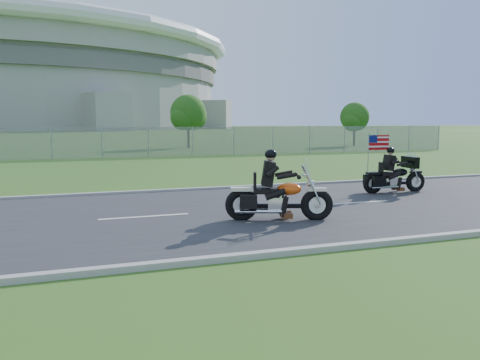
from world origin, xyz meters
name	(u,v)px	position (x,y,z in m)	size (l,w,h in m)	color
ground	(222,213)	(0.00, 0.00, 0.00)	(420.00, 420.00, 0.00)	#1C4515
road	(222,212)	(0.00, 0.00, 0.02)	(120.00, 8.00, 0.04)	#28282B
curb_north	(187,190)	(0.00, 4.05, 0.05)	(120.00, 0.18, 0.12)	#9E9B93
curb_south	(288,252)	(0.00, -4.05, 0.05)	(120.00, 0.18, 0.12)	#9E9B93
fence	(52,143)	(-5.00, 20.00, 1.00)	(60.00, 0.03, 2.00)	gray
stadium	(25,83)	(-20.00, 170.00, 15.58)	(140.40, 140.40, 29.20)	#A3A099
tree_fence_near	(188,115)	(6.04, 30.04, 2.97)	(3.52, 3.28, 4.75)	#382316
tree_fence_far	(355,118)	(22.04, 28.03, 2.64)	(3.08, 2.87, 4.20)	#382316
motorcycle_lead	(277,199)	(0.96, -1.38, 0.55)	(2.51, 1.17, 1.74)	black
motorcycle_follow	(394,177)	(6.38, 1.36, 0.53)	(2.30, 0.76, 1.91)	black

